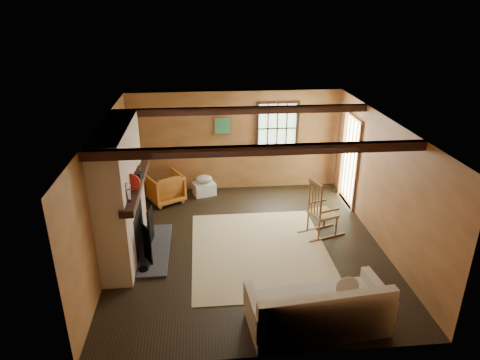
{
  "coord_description": "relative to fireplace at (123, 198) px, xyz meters",
  "views": [
    {
      "loc": [
        -0.81,
        -6.97,
        4.33
      ],
      "look_at": [
        -0.11,
        0.4,
        1.19
      ],
      "focal_mm": 32.0,
      "sensor_mm": 36.0,
      "label": 1
    }
  ],
  "objects": [
    {
      "name": "rocking_chair",
      "position": [
        3.7,
        0.3,
        -0.61
      ],
      "size": [
        0.94,
        0.68,
        1.17
      ],
      "rotation": [
        0.0,
        0.0,
        1.89
      ],
      "color": "tan",
      "rests_on": "ground"
    },
    {
      "name": "rug",
      "position": [
        2.43,
        -0.2,
        -1.1
      ],
      "size": [
        2.5,
        3.0,
        0.01
      ],
      "primitive_type": "cube",
      "color": "tan",
      "rests_on": "ground"
    },
    {
      "name": "armchair",
      "position": [
        0.55,
        2.12,
        -0.77
      ],
      "size": [
        0.99,
        1.0,
        0.68
      ],
      "primitive_type": "imported",
      "rotation": [
        0.0,
        0.0,
        -2.64
      ],
      "color": "#BF6026",
      "rests_on": "ground"
    },
    {
      "name": "fireplace",
      "position": [
        0.0,
        0.0,
        0.0
      ],
      "size": [
        1.02,
        2.3,
        2.4
      ],
      "color": "#9A573B",
      "rests_on": "ground"
    },
    {
      "name": "basket_pillow",
      "position": [
        1.45,
        2.41,
        -0.71
      ],
      "size": [
        0.48,
        0.44,
        0.19
      ],
      "primitive_type": "ellipsoid",
      "rotation": [
        0.0,
        0.0,
        -0.41
      ],
      "color": "beige",
      "rests_on": "laundry_basket"
    },
    {
      "name": "ground",
      "position": [
        2.23,
        0.0,
        -1.1
      ],
      "size": [
        5.5,
        5.5,
        0.0
      ],
      "primitive_type": "plane",
      "color": "black",
      "rests_on": "ground"
    },
    {
      "name": "firewood_pile",
      "position": [
        0.14,
        2.39,
        -0.97
      ],
      "size": [
        0.75,
        0.14,
        0.27
      ],
      "color": "brown",
      "rests_on": "ground"
    },
    {
      "name": "sofa",
      "position": [
        2.97,
        -2.29,
        -0.82
      ],
      "size": [
        2.03,
        1.05,
        0.79
      ],
      "rotation": [
        0.0,
        0.0,
        0.1
      ],
      "color": "beige",
      "rests_on": "ground"
    },
    {
      "name": "room_envelope",
      "position": [
        2.45,
        0.26,
        0.53
      ],
      "size": [
        5.02,
        5.52,
        2.44
      ],
      "color": "#A6673A",
      "rests_on": "ground"
    },
    {
      "name": "laundry_basket",
      "position": [
        1.45,
        2.41,
        -0.95
      ],
      "size": [
        0.59,
        0.51,
        0.3
      ],
      "primitive_type": "cube",
      "rotation": [
        0.0,
        0.0,
        0.3
      ],
      "color": "white",
      "rests_on": "ground"
    }
  ]
}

